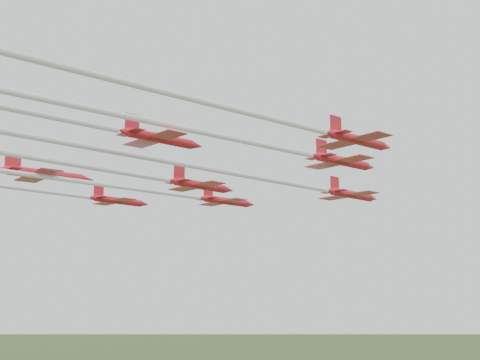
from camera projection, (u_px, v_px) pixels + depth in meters
The scene contains 6 objects.
jet_lead at pixel (267, 179), 88.57m from camera, with size 24.21×65.72×2.83m.
jet_row2_left at pixel (177, 195), 94.50m from camera, with size 17.01×41.69×2.53m.
jet_row2_right at pixel (269, 146), 77.77m from camera, with size 22.33×52.92×2.83m.
jet_row3_left at pixel (29, 189), 91.40m from camera, with size 19.48×54.60×2.49m.
jet_row3_mid at pixel (79, 165), 72.66m from camera, with size 21.21×62.64×2.53m.
jet_row3_right at pixel (212, 104), 57.10m from camera, with size 25.91×64.59×2.46m.
Camera 1 is at (46.04, -80.28, 39.03)m, focal length 50.00 mm.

